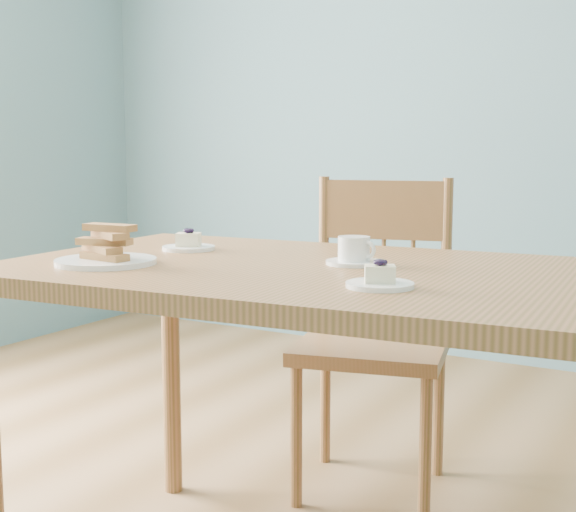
{
  "coord_description": "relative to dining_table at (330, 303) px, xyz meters",
  "views": [
    {
      "loc": [
        1.13,
        -1.59,
        1.12
      ],
      "look_at": [
        0.14,
        0.1,
        0.85
      ],
      "focal_mm": 50.0,
      "sensor_mm": 36.0,
      "label": 1
    }
  ],
  "objects": [
    {
      "name": "room",
      "position": [
        -0.28,
        -0.05,
        0.59
      ],
      "size": [
        5.01,
        5.01,
        2.71
      ],
      "color": "olive",
      "rests_on": "ground"
    },
    {
      "name": "dining_table",
      "position": [
        0.0,
        0.0,
        0.0
      ],
      "size": [
        1.63,
        1.0,
        0.84
      ],
      "rotation": [
        0.0,
        0.0,
        0.07
      ],
      "color": "#935C37",
      "rests_on": "ground"
    },
    {
      "name": "dining_chair",
      "position": [
        -0.2,
        0.71,
        -0.24
      ],
      "size": [
        0.56,
        0.54,
        1.02
      ],
      "rotation": [
        0.0,
        0.0,
        0.24
      ],
      "color": "#935C37",
      "rests_on": "ground"
    },
    {
      "name": "cheesecake_plate_near",
      "position": [
        0.21,
        -0.19,
        0.1
      ],
      "size": [
        0.14,
        0.14,
        0.06
      ],
      "rotation": [
        0.0,
        0.0,
        0.47
      ],
      "color": "white",
      "rests_on": "dining_table"
    },
    {
      "name": "cheesecake_plate_far",
      "position": [
        -0.48,
        0.09,
        0.1
      ],
      "size": [
        0.14,
        0.14,
        0.06
      ],
      "rotation": [
        0.0,
        0.0,
        0.44
      ],
      "color": "white",
      "rests_on": "dining_table"
    },
    {
      "name": "coffee_cup",
      "position": [
        0.03,
        0.07,
        0.11
      ],
      "size": [
        0.13,
        0.13,
        0.07
      ],
      "rotation": [
        0.0,
        0.0,
        -0.14
      ],
      "color": "white",
      "rests_on": "dining_table"
    },
    {
      "name": "biscotti_plate",
      "position": [
        -0.49,
        -0.22,
        0.11
      ],
      "size": [
        0.24,
        0.24,
        0.1
      ],
      "rotation": [
        0.0,
        0.0,
        -0.08
      ],
      "color": "white",
      "rests_on": "dining_table"
    }
  ]
}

